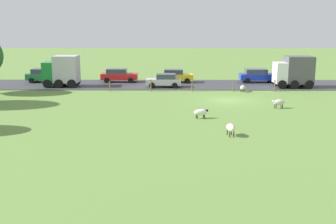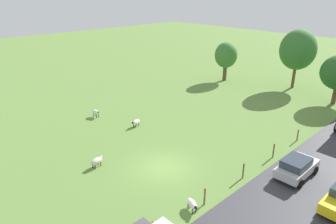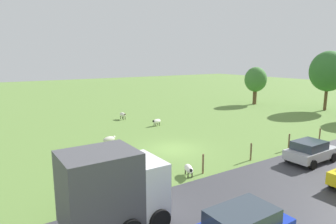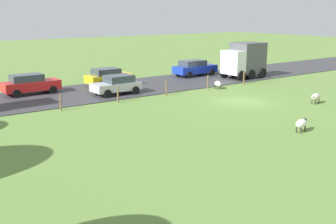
{
  "view_description": "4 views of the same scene",
  "coord_description": "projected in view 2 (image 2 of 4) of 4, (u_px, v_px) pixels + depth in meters",
  "views": [
    {
      "loc": [
        -38.81,
        5.37,
        7.25
      ],
      "look_at": [
        -8.91,
        5.63,
        0.78
      ],
      "focal_mm": 44.7,
      "sensor_mm": 36.0,
      "label": 1
    },
    {
      "loc": [
        15.31,
        -14.16,
        13.06
      ],
      "look_at": [
        -7.01,
        7.04,
        0.68
      ],
      "focal_mm": 33.08,
      "sensor_mm": 36.0,
      "label": 2
    },
    {
      "loc": [
        18.21,
        -12.46,
        7.11
      ],
      "look_at": [
        -8.69,
        5.28,
        1.1
      ],
      "focal_mm": 31.23,
      "sensor_mm": 36.0,
      "label": 3
    },
    {
      "loc": [
        -21.0,
        21.96,
        6.44
      ],
      "look_at": [
        -3.8,
        9.46,
        1.29
      ],
      "focal_mm": 44.07,
      "sensor_mm": 36.0,
      "label": 4
    }
  ],
  "objects": [
    {
      "name": "ground_plane",
      "position": [
        164.0,
        167.0,
        24.22
      ],
      "size": [
        160.0,
        160.0,
        0.0
      ],
      "primitive_type": "plane",
      "color": "olive"
    },
    {
      "name": "sheep_3",
      "position": [
        96.0,
        112.0,
        33.48
      ],
      "size": [
        1.14,
        0.64,
        0.81
      ],
      "color": "silver",
      "rests_on": "ground_plane"
    },
    {
      "name": "car_2",
      "position": [
        297.0,
        167.0,
        22.73
      ],
      "size": [
        2.02,
        3.85,
        1.5
      ],
      "color": "#B7B7BC",
      "rests_on": "road_strip"
    },
    {
      "name": "fence_post_3",
      "position": [
        274.0,
        151.0,
        25.41
      ],
      "size": [
        0.12,
        0.12,
        1.28
      ],
      "primitive_type": "cylinder",
      "color": "brown",
      "rests_on": "ground_plane"
    },
    {
      "name": "tree_1",
      "position": [
        298.0,
        50.0,
        41.61
      ],
      "size": [
        4.8,
        4.8,
        8.03
      ],
      "color": "brown",
      "rests_on": "ground_plane"
    },
    {
      "name": "fence_post_2",
      "position": [
        243.0,
        171.0,
        22.63
      ],
      "size": [
        0.12,
        0.12,
        1.24
      ],
      "primitive_type": "cylinder",
      "color": "brown",
      "rests_on": "ground_plane"
    },
    {
      "name": "fence_post_4",
      "position": [
        298.0,
        135.0,
        28.23
      ],
      "size": [
        0.12,
        0.12,
        1.12
      ],
      "primitive_type": "cylinder",
      "color": "brown",
      "rests_on": "ground_plane"
    },
    {
      "name": "fence_post_1",
      "position": [
        205.0,
        196.0,
        19.83
      ],
      "size": [
        0.12,
        0.12,
        1.26
      ],
      "primitive_type": "cylinder",
      "color": "brown",
      "rests_on": "ground_plane"
    },
    {
      "name": "sheep_1",
      "position": [
        97.0,
        161.0,
        24.12
      ],
      "size": [
        0.71,
        1.22,
        0.77
      ],
      "color": "beige",
      "rests_on": "ground_plane"
    },
    {
      "name": "sheep_2",
      "position": [
        136.0,
        122.0,
        31.17
      ],
      "size": [
        0.72,
        1.2,
        0.72
      ],
      "color": "white",
      "rests_on": "ground_plane"
    },
    {
      "name": "tree_0",
      "position": [
        226.0,
        55.0,
        45.69
      ],
      "size": [
        3.33,
        3.33,
        5.72
      ],
      "color": "brown",
      "rests_on": "ground_plane"
    },
    {
      "name": "sheep_0",
      "position": [
        192.0,
        204.0,
        19.4
      ],
      "size": [
        1.24,
        0.83,
        0.69
      ],
      "color": "white",
      "rests_on": "ground_plane"
    }
  ]
}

